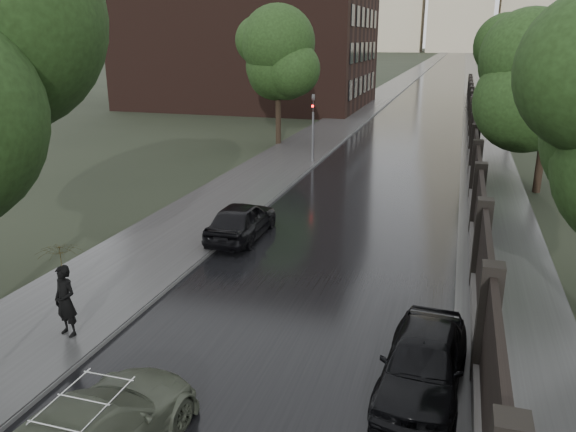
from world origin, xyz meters
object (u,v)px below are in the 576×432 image
at_px(tree_right_b, 551,86).
at_px(hatchback_left, 242,220).
at_px(car_right_near, 423,362).
at_px(traffic_light, 313,123).
at_px(tree_right_c, 517,67).
at_px(pedestrian_umbrella, 60,263).
at_px(tree_left_far, 278,66).

relative_size(tree_right_b, hatchback_left, 1.73).
bearing_deg(car_right_near, traffic_light, 114.16).
distance_m(traffic_light, hatchback_left, 13.21).
distance_m(tree_right_b, car_right_near, 18.73).
xyz_separation_m(tree_right_b, tree_right_c, (0.00, 18.00, 0.00)).
bearing_deg(tree_right_c, tree_right_b, -90.00).
bearing_deg(hatchback_left, traffic_light, -87.14).
distance_m(traffic_light, pedestrian_umbrella, 21.14).
bearing_deg(tree_left_far, pedestrian_umbrella, -83.34).
bearing_deg(tree_right_c, tree_left_far, -147.17).
bearing_deg(tree_right_b, car_right_near, -102.99).
bearing_deg(traffic_light, hatchback_left, -86.94).
height_order(tree_right_c, pedestrian_umbrella, tree_right_c).
xyz_separation_m(tree_right_c, traffic_light, (-11.80, -15.01, -2.55)).
relative_size(tree_right_b, traffic_light, 1.75).
height_order(traffic_light, hatchback_left, traffic_light).
height_order(tree_right_c, traffic_light, tree_right_c).
bearing_deg(pedestrian_umbrella, car_right_near, 17.64).
distance_m(tree_left_far, tree_right_b, 17.45).
relative_size(tree_right_c, pedestrian_umbrella, 2.52).
height_order(traffic_light, pedestrian_umbrella, traffic_light).
height_order(car_right_near, pedestrian_umbrella, pedestrian_umbrella).
relative_size(tree_left_far, pedestrian_umbrella, 2.66).
distance_m(tree_left_far, car_right_near, 28.54).
xyz_separation_m(traffic_light, hatchback_left, (0.70, -13.08, -1.71)).
height_order(tree_left_far, tree_right_b, tree_left_far).
bearing_deg(pedestrian_umbrella, hatchback_left, 95.64).
bearing_deg(tree_left_far, traffic_light, -53.53).
bearing_deg(pedestrian_umbrella, tree_left_far, 111.82).
height_order(tree_right_c, hatchback_left, tree_right_c).
bearing_deg(car_right_near, pedestrian_umbrella, -173.70).
bearing_deg(tree_left_far, car_right_near, -66.13).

